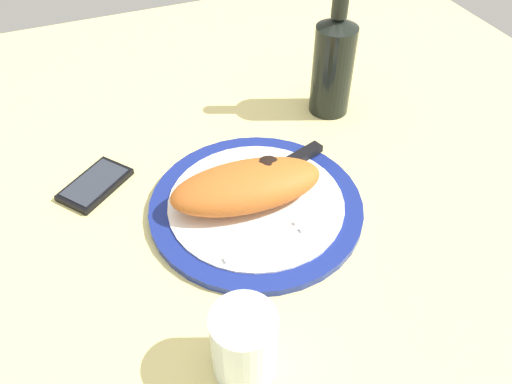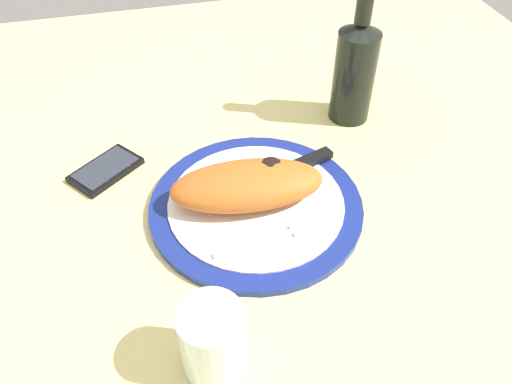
% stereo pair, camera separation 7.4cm
% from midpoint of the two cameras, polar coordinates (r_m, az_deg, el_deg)
% --- Properties ---
extents(ground_plane, '(1.50, 1.50, 0.03)m').
position_cam_midpoint_polar(ground_plane, '(0.78, -2.73, -2.79)').
color(ground_plane, '#E5D684').
extents(plate, '(0.32, 0.32, 0.02)m').
position_cam_midpoint_polar(plate, '(0.76, -2.79, -1.65)').
color(plate, navy).
rests_on(plate, ground_plane).
extents(calzone, '(0.23, 0.12, 0.06)m').
position_cam_midpoint_polar(calzone, '(0.74, -3.90, 0.59)').
color(calzone, '#C16023').
rests_on(calzone, plate).
extents(fork, '(0.16, 0.04, 0.00)m').
position_cam_midpoint_polar(fork, '(0.71, 0.14, -4.90)').
color(fork, silver).
rests_on(fork, plate).
extents(knife, '(0.22, 0.09, 0.01)m').
position_cam_midpoint_polar(knife, '(0.81, 0.57, 2.77)').
color(knife, silver).
rests_on(knife, plate).
extents(smartphone, '(0.13, 0.12, 0.01)m').
position_cam_midpoint_polar(smartphone, '(0.85, -20.12, 0.70)').
color(smartphone, black).
rests_on(smartphone, ground_plane).
extents(water_glass, '(0.07, 0.07, 0.10)m').
position_cam_midpoint_polar(water_glass, '(0.58, -5.16, -17.25)').
color(water_glass, silver).
rests_on(water_glass, ground_plane).
extents(wine_bottle, '(0.07, 0.07, 0.26)m').
position_cam_midpoint_polar(wine_bottle, '(0.92, 6.40, 14.29)').
color(wine_bottle, black).
rests_on(wine_bottle, ground_plane).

